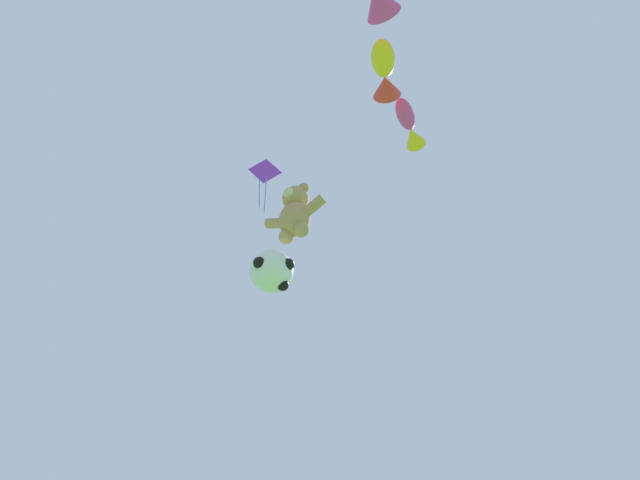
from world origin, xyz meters
name	(u,v)px	position (x,y,z in m)	size (l,w,h in m)	color
teddy_bear_kite	(295,213)	(1.27, 2.86, 10.37)	(1.89, 0.83, 1.91)	tan
soccer_ball_kite	(272,271)	(0.72, 2.80, 8.57)	(1.18, 1.17, 1.09)	white
fish_kite_magenta	(409,126)	(4.22, 4.86, 14.50)	(0.87, 1.96, 0.66)	#E53F9E
fish_kite_goldfin	(384,73)	(4.41, 2.65, 14.30)	(1.35, 1.93, 0.84)	yellow
diamond_kite	(265,174)	(-1.07, 4.13, 14.69)	(0.96, 0.78, 2.80)	purple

